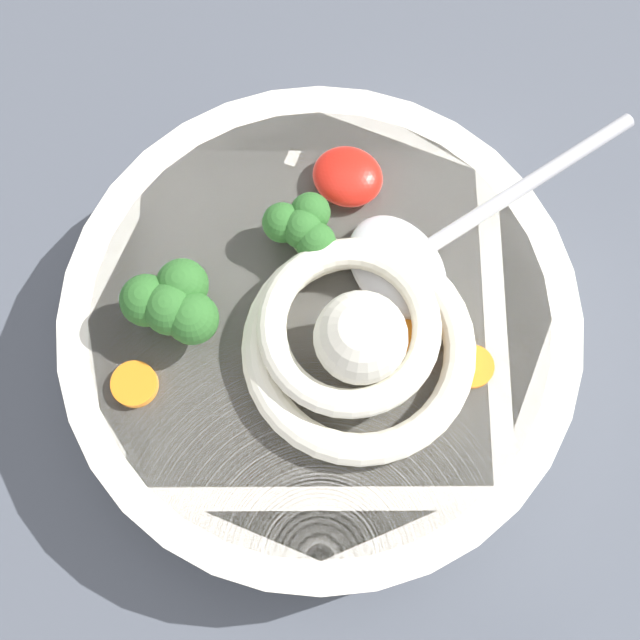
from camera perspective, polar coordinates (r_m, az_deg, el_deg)
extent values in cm
cube|color=#474C56|center=(50.22, -3.75, -4.40)|extent=(106.51, 106.51, 3.06)
cylinder|color=silver|center=(45.94, 0.00, -1.07)|extent=(26.70, 26.70, 6.35)
cylinder|color=olive|center=(45.69, 0.00, -0.99)|extent=(23.50, 23.50, 5.84)
torus|color=silver|center=(41.72, 2.62, -1.91)|extent=(11.56, 11.56, 1.59)
torus|color=silver|center=(40.65, 1.98, -0.47)|extent=(12.39, 12.39, 1.44)
sphere|color=silver|center=(39.71, 2.75, -1.20)|extent=(4.49, 4.49, 4.49)
ellipsoid|color=#B7B7BC|center=(43.07, 5.21, 3.58)|extent=(7.44, 7.02, 1.60)
cylinder|color=#B7B7BC|center=(45.57, 13.03, 8.40)|extent=(9.13, 12.83, 0.80)
ellipsoid|color=red|center=(44.77, 1.87, 9.61)|extent=(3.71, 3.34, 1.67)
cylinder|color=#7A9E60|center=(42.77, -9.57, 0.10)|extent=(1.31, 1.31, 1.40)
sphere|color=#2D6628|center=(40.89, -10.02, 0.86)|extent=(2.56, 2.56, 2.56)
sphere|color=#2D6628|center=(41.47, -11.55, 1.40)|extent=(2.56, 2.56, 2.56)
sphere|color=#2D6628|center=(40.62, -8.79, -0.37)|extent=(2.56, 2.56, 2.56)
sphere|color=#2D6628|center=(41.33, -9.23, 2.36)|extent=(2.56, 2.56, 2.56)
cylinder|color=#7A9E60|center=(43.66, -1.23, 5.40)|extent=(1.04, 1.04, 1.11)
sphere|color=#2D6628|center=(42.19, -1.27, 6.17)|extent=(2.04, 2.04, 2.04)
sphere|color=#2D6628|center=(42.54, -2.54, 6.55)|extent=(2.04, 2.04, 2.04)
sphere|color=#2D6628|center=(42.02, -0.29, 5.24)|extent=(2.04, 2.04, 2.04)
sphere|color=#2D6628|center=(42.69, -0.74, 7.27)|extent=(2.04, 2.04, 2.04)
cylinder|color=orange|center=(42.77, -12.35, -4.23)|extent=(2.27, 2.27, 0.60)
cylinder|color=orange|center=(42.47, 5.62, -1.14)|extent=(2.61, 2.61, 0.73)
cylinder|color=orange|center=(42.74, 10.18, -3.10)|extent=(2.16, 2.16, 0.43)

